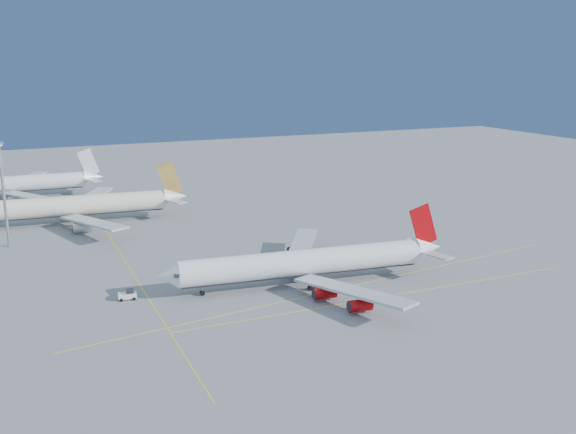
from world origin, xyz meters
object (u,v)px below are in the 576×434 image
Objects in this scene: airliner_virgin at (309,262)px; pushback_tug at (128,295)px; airliner_etihad at (78,206)px; light_mast at (3,186)px; airliner_third at (15,184)px.

airliner_virgin reaches higher than pushback_tug.
airliner_etihad reaches higher than pushback_tug.
airliner_etihad is 2.42× the size of light_mast.
airliner_etihad is 28.73m from light_mast.
light_mast reaches higher than airliner_etihad.
airliner_virgin is at bearing -57.77° from airliner_etihad.
airliner_virgin is 16.95× the size of pushback_tug.
airliner_third is 115.21m from pushback_tug.
airliner_third is 64.76m from light_mast.
airliner_virgin is 1.07× the size of airliner_third.
pushback_tug is at bearing -78.73° from airliner_third.
airliner_third is at bearing 114.14° from airliner_etihad.
light_mast reaches higher than pushback_tug.
airliner_third is at bearing 120.70° from airliner_virgin.
airliner_third reaches higher than airliner_virgin.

